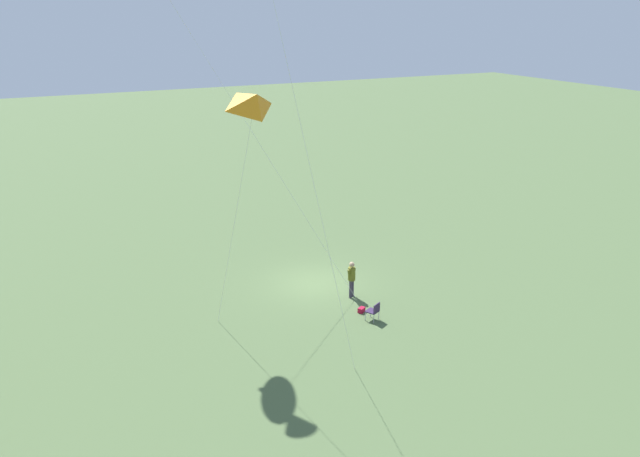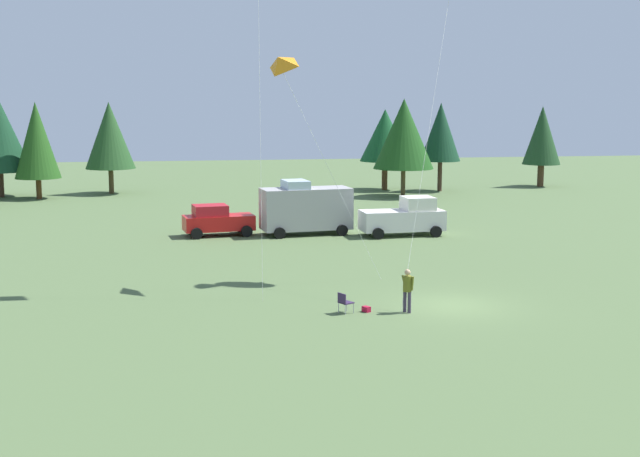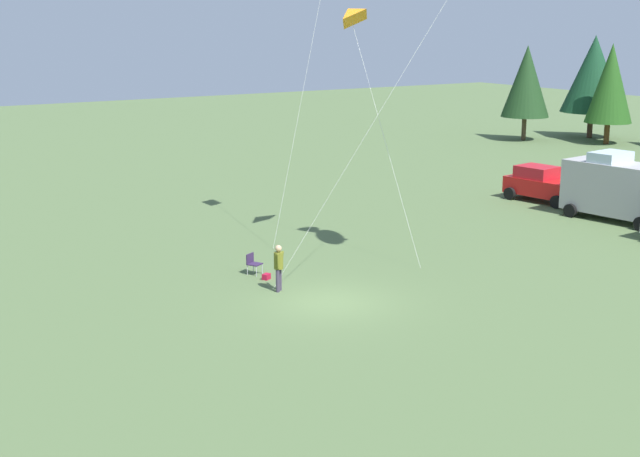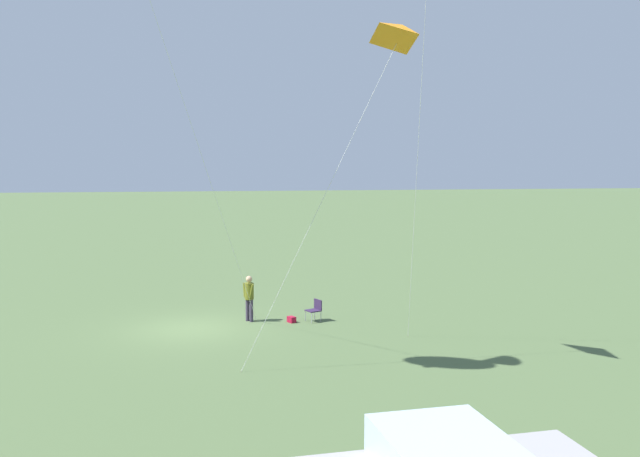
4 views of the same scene
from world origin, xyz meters
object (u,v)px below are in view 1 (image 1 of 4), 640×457
kite_delta_orange (257,103)px  folding_chair (374,310)px  backpack_on_grass (362,310)px  person_kite_flyer (352,277)px

kite_delta_orange → folding_chair: bearing=-71.3°
backpack_on_grass → folding_chair: bearing=-174.0°
person_kite_flyer → backpack_on_grass: 1.85m
folding_chair → kite_delta_orange: (-1.93, 5.70, 9.35)m
folding_chair → kite_delta_orange: bearing=80.4°
backpack_on_grass → kite_delta_orange: size_ratio=0.03×
person_kite_flyer → kite_delta_orange: (-4.40, 5.95, 8.82)m
backpack_on_grass → kite_delta_orange: kite_delta_orange is taller
person_kite_flyer → backpack_on_grass: size_ratio=5.44×
person_kite_flyer → folding_chair: 2.54m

